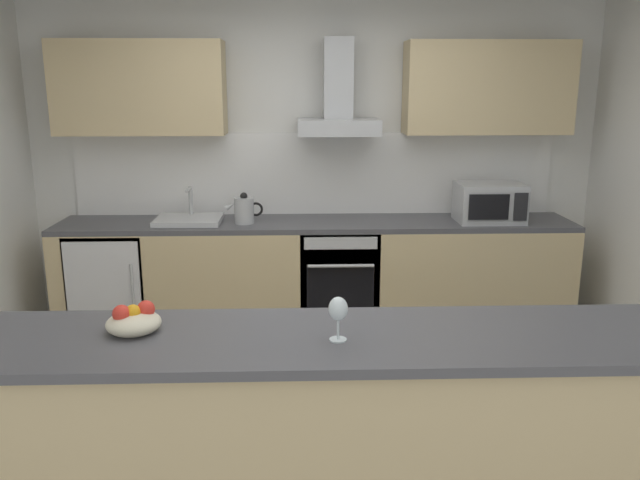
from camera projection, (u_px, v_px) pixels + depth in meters
ground at (324, 441)px, 3.54m from camera, size 5.54×4.92×0.02m
wall_back at (315, 164)px, 5.19m from camera, size 5.54×0.12×2.60m
backsplash_tile at (315, 174)px, 5.14m from camera, size 3.86×0.02×0.66m
counter_back at (316, 276)px, 5.02m from camera, size 4.00×0.60×0.90m
counter_island at (324, 442)px, 2.63m from camera, size 3.20×0.64×0.96m
upper_cabinets at (315, 88)px, 4.82m from camera, size 3.94×0.32×0.70m
oven at (338, 276)px, 5.00m from camera, size 0.60×0.62×0.80m
refrigerator at (114, 283)px, 4.95m from camera, size 0.58×0.60×0.85m
microwave at (489, 203)px, 4.87m from camera, size 0.50×0.38×0.30m
sink at (189, 219)px, 4.86m from camera, size 0.50×0.40×0.26m
kettle at (244, 210)px, 4.82m from camera, size 0.29×0.15×0.24m
range_hood at (338, 105)px, 4.81m from camera, size 0.62×0.45×0.72m
wine_glass at (338, 311)px, 2.43m from camera, size 0.08×0.08×0.18m
fruit_bowl at (134, 321)px, 2.54m from camera, size 0.22×0.22×0.13m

